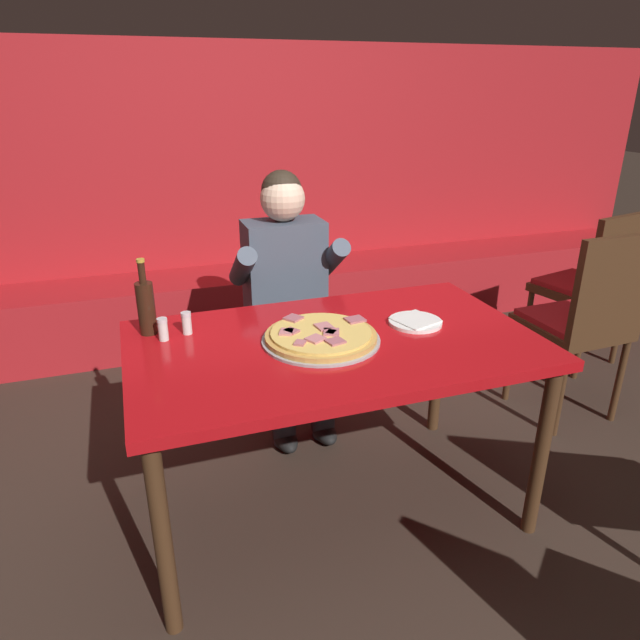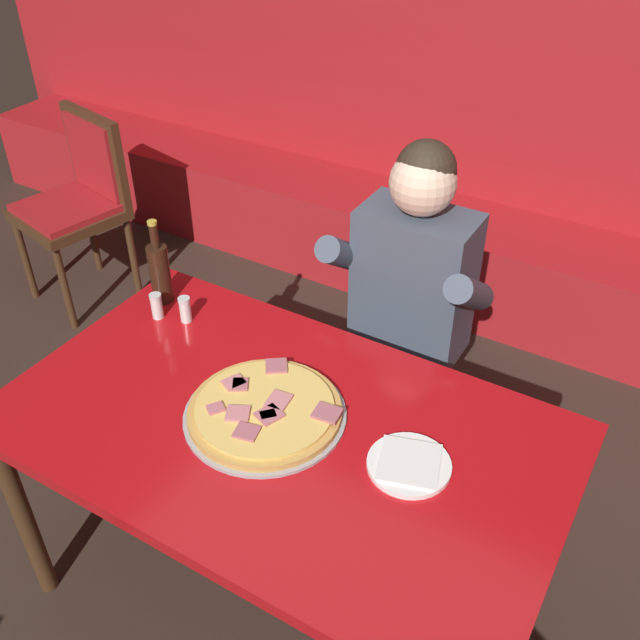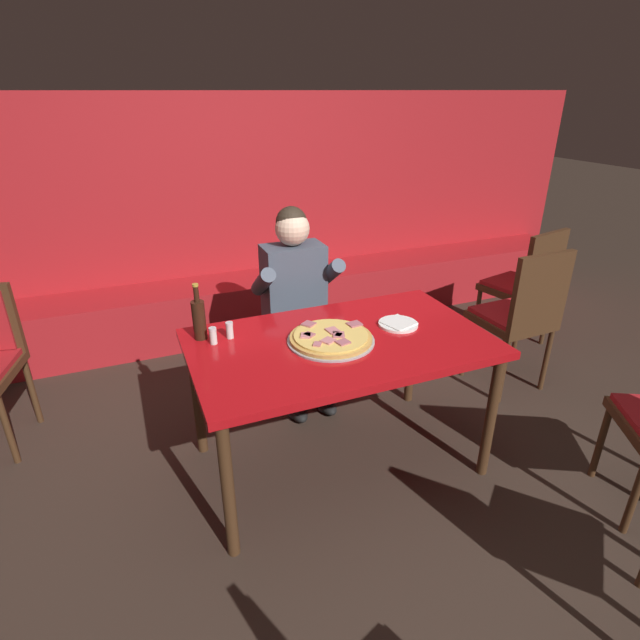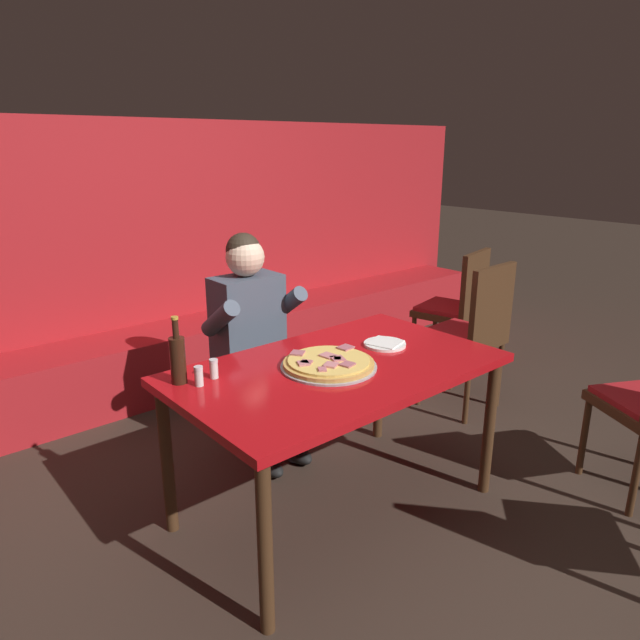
# 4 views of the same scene
# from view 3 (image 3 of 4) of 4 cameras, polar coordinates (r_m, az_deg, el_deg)

# --- Properties ---
(ground_plane) EXTENTS (24.00, 24.00, 0.00)m
(ground_plane) POSITION_cam_3_polar(r_m,az_deg,el_deg) (2.93, 2.08, -15.73)
(ground_plane) COLOR #33261E
(booth_wall_panel) EXTENTS (6.80, 0.16, 1.90)m
(booth_wall_panel) POSITION_cam_3_polar(r_m,az_deg,el_deg) (4.41, -9.66, 11.99)
(booth_wall_panel) COLOR #A3191E
(booth_wall_panel) RESTS_ON ground_plane
(booth_bench) EXTENTS (6.46, 0.48, 0.46)m
(booth_bench) POSITION_cam_3_polar(r_m,az_deg,el_deg) (4.33, -8.01, 1.82)
(booth_bench) COLOR #A3191E
(booth_bench) RESTS_ON ground_plane
(main_dining_table) EXTENTS (1.50, 0.88, 0.76)m
(main_dining_table) POSITION_cam_3_polar(r_m,az_deg,el_deg) (2.54, 2.32, -3.83)
(main_dining_table) COLOR #422816
(main_dining_table) RESTS_ON ground_plane
(pizza) EXTENTS (0.44, 0.44, 0.05)m
(pizza) POSITION_cam_3_polar(r_m,az_deg,el_deg) (2.48, 1.25, -2.07)
(pizza) COLOR #9E9EA3
(pizza) RESTS_ON main_dining_table
(plate_white_paper) EXTENTS (0.21, 0.21, 0.02)m
(plate_white_paper) POSITION_cam_3_polar(r_m,az_deg,el_deg) (2.68, 8.92, -0.44)
(plate_white_paper) COLOR white
(plate_white_paper) RESTS_ON main_dining_table
(beer_bottle) EXTENTS (0.07, 0.07, 0.29)m
(beer_bottle) POSITION_cam_3_polar(r_m,az_deg,el_deg) (2.54, -13.67, 0.19)
(beer_bottle) COLOR black
(beer_bottle) RESTS_ON main_dining_table
(shaker_black_pepper) EXTENTS (0.04, 0.04, 0.09)m
(shaker_black_pepper) POSITION_cam_3_polar(r_m,az_deg,el_deg) (2.50, -12.11, -1.85)
(shaker_black_pepper) COLOR silver
(shaker_black_pepper) RESTS_ON main_dining_table
(shaker_parmesan) EXTENTS (0.04, 0.04, 0.09)m
(shaker_parmesan) POSITION_cam_3_polar(r_m,az_deg,el_deg) (2.54, -10.28, -1.23)
(shaker_parmesan) COLOR silver
(shaker_parmesan) RESTS_ON main_dining_table
(diner_seated_blue_shirt) EXTENTS (0.53, 0.53, 1.27)m
(diner_seated_blue_shirt) POSITION_cam_3_polar(r_m,az_deg,el_deg) (3.12, -2.48, 2.21)
(diner_seated_blue_shirt) COLOR black
(diner_seated_blue_shirt) RESTS_ON ground_plane
(dining_chair_far_left) EXTENTS (0.46, 0.46, 1.01)m
(dining_chair_far_left) POSITION_cam_3_polar(r_m,az_deg,el_deg) (3.53, 22.08, 1.00)
(dining_chair_far_left) COLOR #422816
(dining_chair_far_left) RESTS_ON ground_plane
(dining_chair_near_right) EXTENTS (0.53, 0.53, 0.97)m
(dining_chair_near_right) POSITION_cam_3_polar(r_m,az_deg,el_deg) (4.19, 22.56, 4.21)
(dining_chair_near_right) COLOR #422816
(dining_chair_near_right) RESTS_ON ground_plane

